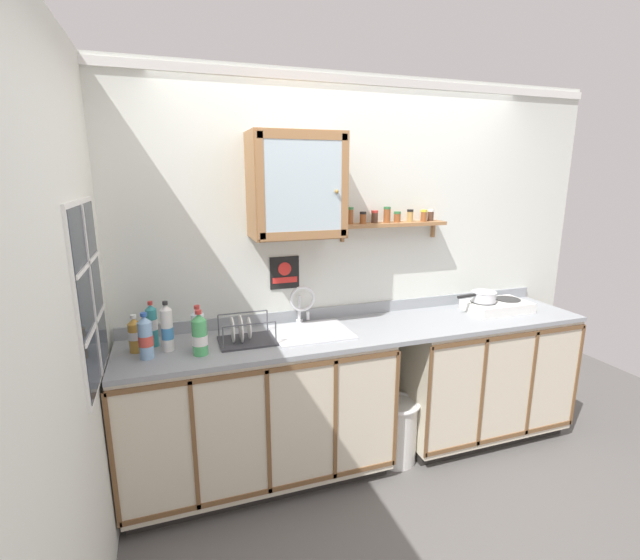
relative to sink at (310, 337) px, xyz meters
The scene contains 22 objects.
floor 1.08m from the sink, 45.26° to the right, with size 6.15×6.15×0.00m, color #565451.
back_wall 0.60m from the sink, 35.24° to the left, with size 3.75×0.07×2.58m.
side_wall_left 1.43m from the sink, 151.06° to the right, with size 0.05×3.44×2.58m, color silver.
lower_cabinet_run 0.58m from the sink, behind, with size 1.65×0.59×0.93m.
lower_cabinet_run_right 1.40m from the sink, ahead, with size 1.28×0.59×0.93m.
countertop 0.39m from the sink, ahead, with size 3.11×0.61×0.03m, color gray.
backsplash 0.46m from the sink, 31.67° to the left, with size 3.11×0.02×0.08m, color gray.
sink is the anchor object (origin of this frame).
hot_plate_stove 1.45m from the sink, ahead, with size 0.46×0.29×0.08m.
saucepan 1.34m from the sink, ahead, with size 0.33×0.18×0.08m.
bottle_soda_green_0 0.72m from the sink, 168.12° to the right, with size 0.09×0.09×0.26m.
bottle_opaque_white_1 0.87m from the sink, behind, with size 0.07×0.07×0.29m.
bottle_juice_amber_2 1.04m from the sink, behind, with size 0.07×0.07×0.22m.
bottle_water_clear_3 0.70m from the sink, behind, with size 0.07×0.07×0.26m.
bottle_detergent_teal_4 0.96m from the sink, behind, with size 0.06×0.06×0.27m.
bottle_water_blue_5 0.98m from the sink, behind, with size 0.08×0.08×0.26m.
dish_rack 0.43m from the sink, behind, with size 0.33×0.25×0.17m.
wall_cabinet 0.95m from the sink, 122.60° to the left, with size 0.56×0.35×0.63m.
spice_shelf 0.97m from the sink, 15.56° to the left, with size 0.77×0.14×0.23m.
warning_sign 0.46m from the sink, 111.43° to the left, with size 0.20×0.01×0.22m.
window 1.31m from the sink, 165.68° to the right, with size 0.03×0.68×0.88m.
trash_bin 0.92m from the sink, 13.84° to the right, with size 0.31×0.31×0.45m.
Camera 1 is at (-1.20, -2.18, 1.94)m, focal length 25.06 mm.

